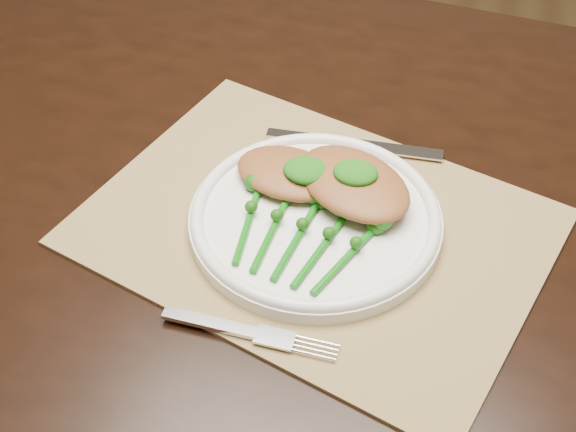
% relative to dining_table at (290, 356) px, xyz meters
% --- Properties ---
extents(floor, '(4.00, 4.00, 0.00)m').
position_rel_dining_table_xyz_m(floor, '(-0.05, 0.13, -0.38)').
color(floor, '#51391B').
rests_on(floor, ground).
extents(dining_table, '(1.69, 1.07, 0.75)m').
position_rel_dining_table_xyz_m(dining_table, '(0.00, 0.00, 0.00)').
color(dining_table, black).
rests_on(dining_table, ground).
extents(placemat, '(0.57, 0.49, 0.00)m').
position_rel_dining_table_xyz_m(placemat, '(0.05, -0.09, 0.38)').
color(placemat, olive).
rests_on(placemat, dining_table).
extents(dinner_plate, '(0.28, 0.28, 0.03)m').
position_rel_dining_table_xyz_m(dinner_plate, '(0.05, -0.09, 0.39)').
color(dinner_plate, white).
rests_on(dinner_plate, placemat).
extents(knife, '(0.22, 0.03, 0.01)m').
position_rel_dining_table_xyz_m(knife, '(0.04, 0.06, 0.38)').
color(knife, silver).
rests_on(knife, placemat).
extents(fork, '(0.18, 0.02, 0.01)m').
position_rel_dining_table_xyz_m(fork, '(0.03, -0.25, 0.38)').
color(fork, silver).
rests_on(fork, placemat).
extents(chicken_fillet_left, '(0.14, 0.11, 0.02)m').
position_rel_dining_table_xyz_m(chicken_fillet_left, '(0.01, -0.04, 0.41)').
color(chicken_fillet_left, brown).
rests_on(chicken_fillet_left, dinner_plate).
extents(chicken_fillet_right, '(0.17, 0.16, 0.03)m').
position_rel_dining_table_xyz_m(chicken_fillet_right, '(0.08, -0.05, 0.41)').
color(chicken_fillet_right, brown).
rests_on(chicken_fillet_right, dinner_plate).
extents(pesto_dollop_left, '(0.05, 0.04, 0.02)m').
position_rel_dining_table_xyz_m(pesto_dollop_left, '(0.03, -0.05, 0.42)').
color(pesto_dollop_left, '#104E0B').
rests_on(pesto_dollop_left, chicken_fillet_left).
extents(pesto_dollop_right, '(0.05, 0.04, 0.02)m').
position_rel_dining_table_xyz_m(pesto_dollop_right, '(0.08, -0.05, 0.43)').
color(pesto_dollop_right, '#104E0B').
rests_on(pesto_dollop_right, chicken_fillet_right).
extents(broccolini_bundle, '(0.16, 0.18, 0.04)m').
position_rel_dining_table_xyz_m(broccolini_bundle, '(0.04, -0.13, 0.40)').
color(broccolini_bundle, '#0C5F0C').
rests_on(broccolini_bundle, dinner_plate).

